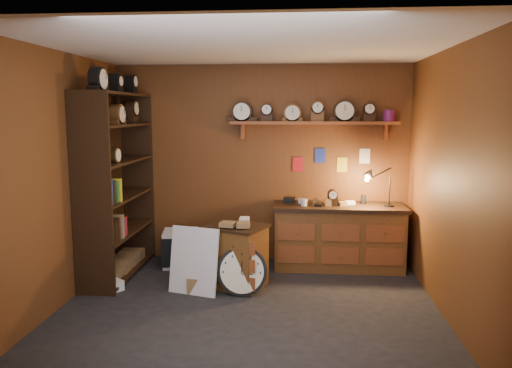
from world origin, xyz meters
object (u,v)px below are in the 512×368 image
Objects in this scene: shelving_unit at (114,177)px; big_round_clock at (242,271)px; low_cabinet at (236,253)px; workbench at (339,233)px.

big_round_clock is at bearing -20.00° from shelving_unit.
shelving_unit is 4.56× the size of big_round_clock.
low_cabinet is 0.32m from big_round_clock.
workbench is at bearing 43.57° from big_round_clock.
low_cabinet is at bearing -11.82° from shelving_unit.
shelving_unit is 3.10× the size of low_cabinet.
low_cabinet is (1.58, -0.33, -0.85)m from shelving_unit.
big_round_clock is (1.68, -0.61, -0.98)m from shelving_unit.
low_cabinet is at bearing 109.82° from big_round_clock.
workbench is (2.84, 0.49, -0.78)m from shelving_unit.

